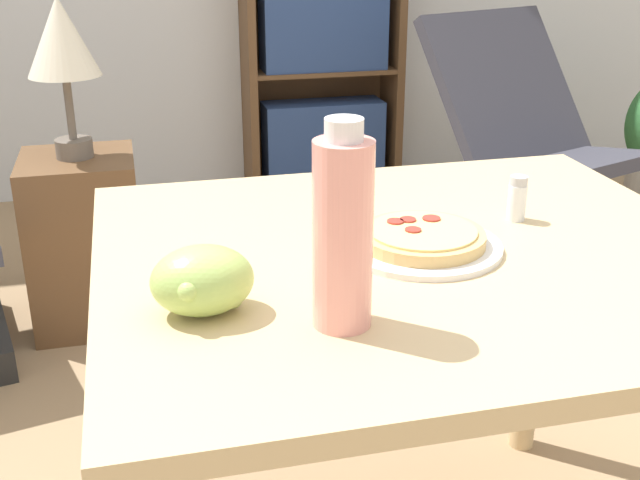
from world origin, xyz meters
The scene contains 9 objects.
dining_table centered at (-0.06, -0.01, 0.62)m, with size 1.02×0.88×0.73m.
pizza_on_plate centered at (-0.06, -0.01, 0.74)m, with size 0.26×0.26×0.04m.
grape_bunch centered at (-0.42, -0.15, 0.78)m, with size 0.14×0.11×0.10m.
drink_bottle centered at (-0.25, -0.23, 0.86)m, with size 0.08×0.08×0.27m.
salt_shaker centered at (0.15, 0.07, 0.77)m, with size 0.03×0.03×0.08m.
lounge_chair_far centered at (1.00, 1.56, 0.29)m, with size 0.82×0.93×0.88m.
bookshelf centered at (0.39, 2.46, 0.79)m, with size 0.72×0.27×1.67m.
side_table centered at (-0.66, 1.31, 0.27)m, with size 0.34×0.34×0.55m.
table_lamp centered at (-0.66, 1.31, 0.88)m, with size 0.21×0.21×0.47m.
Camera 1 is at (-0.50, -1.13, 1.23)m, focal length 45.00 mm.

